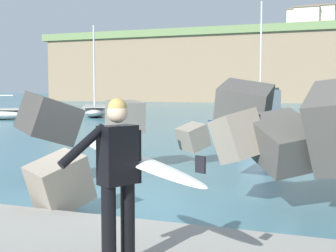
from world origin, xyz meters
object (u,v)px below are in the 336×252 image
at_px(boat_mid_right, 95,110).
at_px(station_building_central, 308,25).
at_px(station_building_annex, 327,32).
at_px(station_building_east, 307,23).
at_px(boat_near_right, 255,113).
at_px(boat_near_left, 258,120).
at_px(surfer_with_board, 124,169).
at_px(station_building_west, 322,22).

height_order(boat_mid_right, station_building_central, station_building_central).
bearing_deg(station_building_annex, station_building_east, -108.82).
distance_m(boat_mid_right, station_building_annex, 74.09).
relative_size(boat_near_right, boat_mid_right, 1.19).
bearing_deg(station_building_central, station_building_east, -86.90).
bearing_deg(station_building_annex, station_building_central, -125.38).
height_order(boat_near_left, boat_near_right, boat_near_right).
bearing_deg(boat_near_right, surfer_with_board, -82.93).
xyz_separation_m(surfer_with_board, boat_near_left, (-1.57, 17.64, -0.62)).
height_order(surfer_with_board, boat_mid_right, boat_mid_right).
bearing_deg(surfer_with_board, boat_mid_right, 119.96).
bearing_deg(surfer_with_board, station_building_central, 92.75).
distance_m(boat_near_right, station_building_east, 61.75).
bearing_deg(station_building_east, station_building_annex, 71.18).
bearing_deg(boat_mid_right, surfer_with_board, -60.04).
height_order(boat_mid_right, station_building_annex, station_building_annex).
xyz_separation_m(station_building_west, station_building_annex, (0.81, 8.93, -0.89)).
height_order(surfer_with_board, station_building_annex, station_building_annex).
relative_size(boat_mid_right, station_building_west, 0.98).
xyz_separation_m(surfer_with_board, boat_near_right, (-3.53, 28.50, -0.82)).
xyz_separation_m(boat_near_right, boat_mid_right, (-12.12, -1.34, 0.03)).
relative_size(boat_near_right, station_building_central, 1.01).
relative_size(boat_near_right, station_building_east, 1.05).
bearing_deg(station_building_central, surfer_with_board, -87.25).
relative_size(station_building_east, station_building_annex, 1.29).
bearing_deg(station_building_west, station_building_east, -159.12).
height_order(boat_near_left, station_building_annex, station_building_annex).
bearing_deg(surfer_with_board, station_building_west, 91.06).
distance_m(surfer_with_board, station_building_east, 89.69).
distance_m(boat_mid_right, station_building_central, 68.70).
distance_m(surfer_with_board, station_building_annex, 99.31).
xyz_separation_m(station_building_central, station_building_annex, (3.64, 5.12, -1.04)).
bearing_deg(boat_mid_right, boat_near_left, -34.06).
xyz_separation_m(surfer_with_board, station_building_west, (-1.66, 89.57, 13.55)).
relative_size(boat_near_right, station_building_annex, 1.36).
bearing_deg(station_building_west, boat_near_left, -89.93).
relative_size(surfer_with_board, station_building_west, 0.29).
relative_size(boat_near_left, station_building_annex, 1.10).
bearing_deg(station_building_annex, boat_near_left, -90.51).
relative_size(station_building_west, station_building_east, 0.90).
relative_size(boat_near_left, station_building_west, 0.94).
bearing_deg(boat_near_right, boat_mid_right, -173.69).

